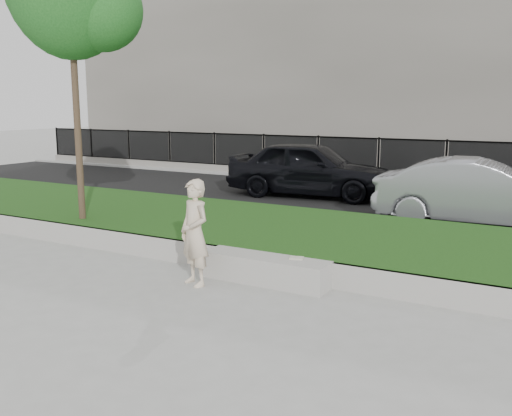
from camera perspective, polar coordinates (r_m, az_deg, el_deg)
The scene contains 12 objects.
ground at distance 8.90m, azimuth -8.22°, elevation -7.61°, with size 90.00×90.00×0.00m, color gray.
grass_bank at distance 11.28m, azimuth 1.09°, elevation -2.58°, with size 34.00×4.00×0.40m, color #11330C.
grass_kerb at distance 9.65m, azimuth -4.47°, elevation -4.86°, with size 34.00×0.08×0.40m, color gray.
street at distance 16.27m, azimuth 10.33°, elevation 0.66°, with size 34.00×7.00×0.04m, color black.
far_pavement at distance 20.52m, azimuth 14.49°, elevation 2.62°, with size 34.00×3.00×0.12m, color gray.
iron_fence at distance 19.51m, azimuth 13.78°, elevation 3.69°, with size 32.00×0.30×1.50m.
building_facade at distance 27.27m, azimuth 18.96°, elevation 14.67°, with size 34.00×10.00×10.00m, color #605C54.
stone_bench at distance 8.86m, azimuth 0.98°, elevation -6.16°, with size 2.04×0.51×0.42m, color gray.
man at distance 8.66m, azimuth -6.15°, elevation -2.48°, with size 0.59×0.39×1.63m, color beige.
book at distance 8.70m, azimuth 4.07°, elevation -5.01°, with size 0.21×0.15×0.02m, color beige.
car_dark at distance 16.75m, azimuth 5.39°, elevation 3.95°, with size 1.93×4.79×1.63m, color black.
car_silver at distance 13.55m, azimuth 21.50°, elevation 1.41°, with size 1.57×4.51×1.48m, color gray.
Camera 1 is at (5.21, -6.67, 2.75)m, focal length 40.00 mm.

